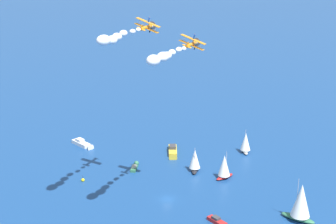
% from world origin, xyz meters
% --- Properties ---
extents(ground_plane, '(2000.00, 2000.00, 0.00)m').
position_xyz_m(ground_plane, '(0.00, 0.00, 0.00)').
color(ground_plane, navy).
extents(motorboat_far_port, '(5.86, 7.33, 2.19)m').
position_xyz_m(motorboat_far_port, '(12.85, -15.25, 0.59)').
color(motorboat_far_port, '#B21E1E').
rests_on(motorboat_far_port, ground_plane).
extents(motorboat_far_stbd, '(3.61, 11.23, 3.21)m').
position_xyz_m(motorboat_far_stbd, '(4.47, 32.93, 0.87)').
color(motorboat_far_stbd, gold).
rests_on(motorboat_far_stbd, ground_plane).
extents(sailboat_inshore, '(8.91, 8.12, 12.18)m').
position_xyz_m(sailboat_inshore, '(34.66, -14.87, 5.56)').
color(sailboat_inshore, '#33704C').
rests_on(sailboat_inshore, ground_plane).
extents(sailboat_mid_cluster, '(4.18, 6.84, 8.55)m').
position_xyz_m(sailboat_mid_cluster, '(10.40, 18.60, 3.90)').
color(sailboat_mid_cluster, black).
rests_on(sailboat_mid_cluster, ground_plane).
extents(sailboat_outer_ring_a, '(3.75, 6.59, 8.40)m').
position_xyz_m(sailboat_outer_ring_a, '(30.35, 32.39, 3.84)').
color(sailboat_outer_ring_a, '#9E9993').
rests_on(sailboat_outer_ring_a, ground_plane).
extents(motorboat_outer_ring_d, '(8.68, 9.69, 3.01)m').
position_xyz_m(motorboat_outer_ring_d, '(-27.76, 42.93, 0.81)').
color(motorboat_outer_ring_d, white).
rests_on(motorboat_outer_ring_d, ground_plane).
extents(motorboat_outer_ring_e, '(3.02, 6.80, 1.91)m').
position_xyz_m(motorboat_outer_ring_e, '(-9.15, 22.29, 0.52)').
color(motorboat_outer_ring_e, '#33704C').
rests_on(motorboat_outer_ring_e, ground_plane).
extents(sailboat_outer_ring_f, '(6.84, 5.65, 9.00)m').
position_xyz_m(sailboat_outer_ring_f, '(19.01, 12.25, 4.11)').
color(sailboat_outer_ring_f, '#B21E1E').
rests_on(sailboat_outer_ring_f, ground_plane).
extents(marker_buoy, '(1.10, 1.10, 2.10)m').
position_xyz_m(marker_buoy, '(-25.63, 13.86, 0.39)').
color(marker_buoy, yellow).
rests_on(marker_buoy, ground_plane).
extents(biplane_lead, '(7.04, 7.07, 3.94)m').
position_xyz_m(biplane_lead, '(-5.20, 3.38, 50.09)').
color(biplane_lead, orange).
extents(wingwalker_lead, '(1.30, 0.81, 1.51)m').
position_xyz_m(wingwalker_lead, '(-4.65, 3.07, 52.14)').
color(wingwalker_lead, '#1E4CB2').
extents(smoke_trail_lead, '(12.07, 17.78, 3.40)m').
position_xyz_m(smoke_trail_lead, '(-14.08, -11.60, 49.85)').
color(smoke_trail_lead, silver).
extents(biplane_wingman, '(7.04, 7.07, 3.94)m').
position_xyz_m(biplane_wingman, '(6.36, -1.57, 46.28)').
color(biplane_wingman, orange).
extents(wingwalker_wingman, '(1.30, 0.81, 1.51)m').
position_xyz_m(wingwalker_wingman, '(6.91, -1.89, 48.33)').
color(wingwalker_wingman, '#1E4CB2').
extents(smoke_trail_wingman, '(12.21, 17.78, 3.33)m').
position_xyz_m(smoke_trail_wingman, '(-2.53, -16.63, 46.17)').
color(smoke_trail_wingman, silver).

